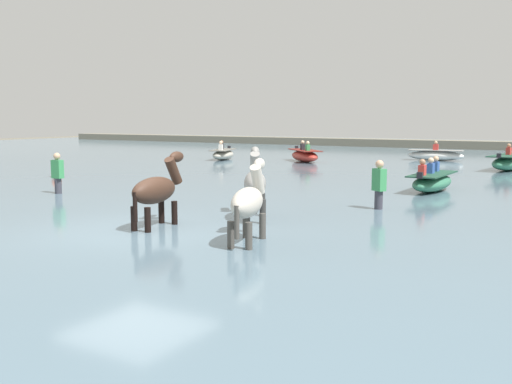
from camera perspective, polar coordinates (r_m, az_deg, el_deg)
The scene contains 14 objects.
ground_plane at distance 11.79m, azimuth -11.68°, elevation -5.75°, with size 120.00×120.00×0.00m, color #666051.
water_surface at distance 20.15m, azimuth 7.94°, elevation 0.33°, with size 90.00×90.00×0.43m, color slate.
horse_lead_grey at distance 12.61m, azimuth -0.10°, elevation 0.66°, with size 1.22×1.72×1.98m.
horse_trailing_dark_bay at distance 11.86m, azimuth -9.80°, elevation -0.02°, with size 0.61×1.78×1.93m.
horse_flank_pinto at distance 10.21m, azimuth -0.76°, elevation -1.24°, with size 0.80×1.74×1.89m.
boat_mid_channel at distance 31.73m, azimuth 17.30°, elevation 3.49°, with size 2.92×1.16×1.04m.
boat_far_inshore at distance 29.67m, azimuth 4.82°, elevation 3.61°, with size 2.80×2.85×1.08m.
boat_distant_west at distance 18.36m, azimuth 17.00°, elevation 1.00°, with size 0.97×2.78×1.02m.
boat_near_port at distance 27.07m, azimuth 23.79°, elevation 2.71°, with size 1.54×3.74×1.13m.
boat_near_starboard at distance 31.05m, azimuth -3.26°, elevation 3.74°, with size 1.71×2.75×1.03m.
person_wading_mid at distance 17.94m, azimuth -18.97°, elevation 1.25°, with size 0.33×0.22×1.63m.
person_wading_close at distance 14.34m, azimuth 12.03°, elevation 0.07°, with size 0.38×0.34×1.63m.
channel_buoy at distance 23.08m, azimuth -19.11°, elevation 1.90°, with size 0.38×0.38×0.88m.
far_shoreline at distance 44.84m, azimuth 21.02°, elevation 4.09°, with size 80.00×2.40×1.02m, color #706B5B.
Camera 1 is at (7.84, -8.41, 2.63)m, focal length 40.52 mm.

